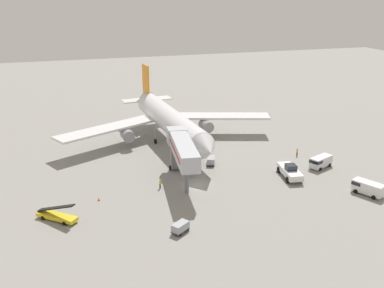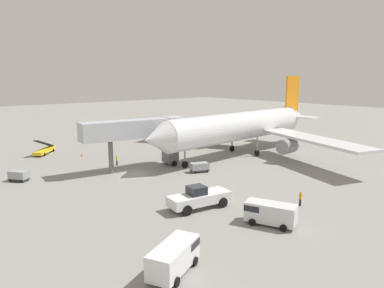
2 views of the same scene
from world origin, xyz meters
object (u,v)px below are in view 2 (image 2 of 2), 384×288
Objects in this scene: baggage_cart_mid_right at (200,167)px; pushback_tug at (199,198)px; ground_crew_worker_midground at (300,198)px; ground_crew_worker_foreground at (117,160)px; service_van_far_left at (269,212)px; service_van_rear_right at (175,256)px; airplane_at_gate at (243,126)px; safety_cone_alpha at (82,155)px; jet_bridge at (142,132)px; belt_loader_truck at (45,150)px; baggage_cart_near_center at (19,175)px.

pushback_tug is at bearing -41.38° from baggage_cart_mid_right.
pushback_tug is 11.16m from ground_crew_worker_midground.
pushback_tug is at bearing -5.91° from ground_crew_worker_foreground.
service_van_rear_right is at bearing -85.70° from service_van_far_left.
baggage_cart_mid_right is at bearing -72.74° from airplane_at_gate.
safety_cone_alpha is (-41.60, 10.55, -0.95)m from service_van_rear_right.
ground_crew_worker_foreground is 3.03× the size of safety_cone_alpha.
jet_bridge is 5.57× the size of baggage_cart_mid_right.
jet_bridge reaches higher than belt_loader_truck.
service_van_rear_right is 42.92m from safety_cone_alpha.
belt_loader_truck reaches higher than baggage_cart_near_center.
airplane_at_gate reaches higher than belt_loader_truck.
baggage_cart_mid_right reaches higher than safety_cone_alpha.
airplane_at_gate reaches higher than jet_bridge.
service_van_rear_right is at bearing -7.26° from belt_loader_truck.
pushback_tug is at bearing -13.51° from jet_bridge.
pushback_tug is at bearing -126.62° from ground_crew_worker_midground.
belt_loader_truck is 31.30m from baggage_cart_mid_right.
ground_crew_worker_midground is (6.65, 8.95, -0.28)m from pushback_tug.
belt_loader_truck is 47.78m from ground_crew_worker_midground.
ground_crew_worker_midground is at bearing -2.92° from baggage_cart_mid_right.
ground_crew_worker_foreground is at bearing 8.74° from safety_cone_alpha.
jet_bridge is 18.04m from baggage_cart_near_center.
service_van_far_left is 1.73× the size of baggage_cart_mid_right.
belt_loader_truck is at bearing -145.06° from safety_cone_alpha.
service_van_far_left is 12.05m from service_van_rear_right.
safety_cone_alpha is (-40.69, -1.47, -0.96)m from service_van_far_left.
baggage_cart_near_center is 0.94× the size of baggage_cart_mid_right.
belt_loader_truck is 48.34m from service_van_rear_right.
airplane_at_gate is 19.97m from jet_bridge.
pushback_tug is at bearing 131.10° from service_van_rear_right.
baggage_cart_near_center is at bearing -106.90° from jet_bridge.
jet_bridge is at bearing 13.97° from safety_cone_alpha.
ground_crew_worker_midground is 3.05× the size of safety_cone_alpha.
service_van_rear_right reaches higher than ground_crew_worker_foreground.
jet_bridge reaches higher than baggage_cart_near_center.
safety_cone_alpha is at bearing 34.94° from belt_loader_truck.
ground_crew_worker_midground is (29.50, 6.59, 0.01)m from ground_crew_worker_foreground.
airplane_at_gate is 15.64m from baggage_cart_mid_right.
ground_crew_worker_midground reaches higher than baggage_cart_near_center.
ground_crew_worker_midground is 40.58m from safety_cone_alpha.
belt_loader_truck is at bearing -130.52° from airplane_at_gate.
ground_crew_worker_midground is (30.14, 21.10, 0.08)m from baggage_cart_near_center.
jet_bridge is 2.82× the size of belt_loader_truck.
ground_crew_worker_midground is at bearing 12.59° from ground_crew_worker_foreground.
belt_loader_truck reaches higher than ground_crew_worker_foreground.
jet_bridge is 10.13× the size of ground_crew_worker_foreground.
airplane_at_gate reaches higher than pushback_tug.
ground_crew_worker_foreground is (-7.20, -21.83, -4.36)m from airplane_at_gate.
ground_crew_worker_foreground is (-30.45, 0.10, -0.36)m from service_van_far_left.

